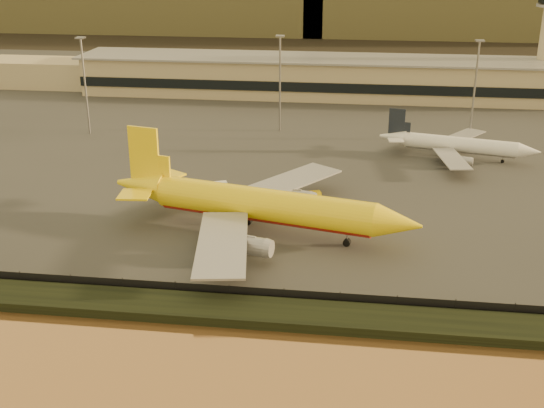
# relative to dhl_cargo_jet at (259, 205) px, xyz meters

# --- Properties ---
(ground) EXTENTS (900.00, 900.00, 0.00)m
(ground) POSITION_rel_dhl_cargo_jet_xyz_m (5.36, -11.51, -5.33)
(ground) COLOR black
(ground) RESTS_ON ground
(embankment) EXTENTS (320.00, 7.00, 1.40)m
(embankment) POSITION_rel_dhl_cargo_jet_xyz_m (5.36, -28.51, -4.63)
(embankment) COLOR black
(embankment) RESTS_ON ground
(tarmac) EXTENTS (320.00, 220.00, 0.20)m
(tarmac) POSITION_rel_dhl_cargo_jet_xyz_m (5.36, 83.49, -5.23)
(tarmac) COLOR #2D2D2D
(tarmac) RESTS_ON ground
(perimeter_fence) EXTENTS (300.00, 0.05, 2.20)m
(perimeter_fence) POSITION_rel_dhl_cargo_jet_xyz_m (5.36, -24.51, -4.03)
(perimeter_fence) COLOR black
(perimeter_fence) RESTS_ON tarmac
(terminal_building) EXTENTS (202.00, 25.00, 12.60)m
(terminal_building) POSITION_rel_dhl_cargo_jet_xyz_m (-9.16, 114.04, 0.92)
(terminal_building) COLOR tan
(terminal_building) RESTS_ON tarmac
(apron_light_masts) EXTENTS (152.20, 12.20, 25.40)m
(apron_light_masts) POSITION_rel_dhl_cargo_jet_xyz_m (20.36, 63.49, 10.37)
(apron_light_masts) COLOR slate
(apron_light_masts) RESTS_ON tarmac
(dhl_cargo_jet) EXTENTS (57.04, 54.86, 17.18)m
(dhl_cargo_jet) POSITION_rel_dhl_cargo_jet_xyz_m (0.00, 0.00, 0.00)
(dhl_cargo_jet) COLOR yellow
(dhl_cargo_jet) RESTS_ON tarmac
(white_narrowbody_jet) EXTENTS (37.05, 35.52, 10.74)m
(white_narrowbody_jet) POSITION_rel_dhl_cargo_jet_xyz_m (40.10, 49.43, -1.92)
(white_narrowbody_jet) COLOR white
(white_narrowbody_jet) RESTS_ON tarmac
(gse_vehicle_yellow) EXTENTS (4.03, 2.79, 1.66)m
(gse_vehicle_yellow) POSITION_rel_dhl_cargo_jet_xyz_m (8.05, 17.25, -4.30)
(gse_vehicle_yellow) COLOR yellow
(gse_vehicle_yellow) RESTS_ON tarmac
(gse_vehicle_white) EXTENTS (3.74, 2.76, 1.53)m
(gse_vehicle_white) POSITION_rel_dhl_cargo_jet_xyz_m (-11.63, 20.93, -4.36)
(gse_vehicle_white) COLOR white
(gse_vehicle_white) RESTS_ON tarmac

